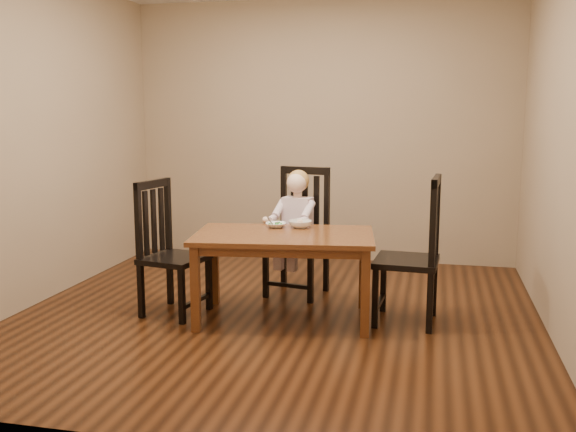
% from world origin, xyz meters
% --- Properties ---
extents(room, '(4.01, 4.01, 2.71)m').
position_xyz_m(room, '(0.00, 0.00, 1.35)').
color(room, '#49240F').
rests_on(room, ground).
extents(dining_table, '(1.42, 0.97, 0.67)m').
position_xyz_m(dining_table, '(0.08, -0.07, 0.59)').
color(dining_table, '#502612').
rests_on(dining_table, room).
extents(chair_child, '(0.54, 0.52, 1.09)m').
position_xyz_m(chair_child, '(0.04, 0.65, 0.52)').
color(chair_child, black).
rests_on(chair_child, room).
extents(chair_left, '(0.51, 0.52, 1.04)m').
position_xyz_m(chair_left, '(-0.83, -0.12, 0.50)').
color(chair_left, black).
rests_on(chair_left, room).
extents(chair_right, '(0.49, 0.51, 1.11)m').
position_xyz_m(chair_right, '(1.04, 0.06, 0.53)').
color(chair_right, black).
rests_on(chair_right, room).
extents(toddler, '(0.39, 0.45, 0.55)m').
position_xyz_m(toddler, '(0.03, 0.60, 0.66)').
color(toddler, beige).
rests_on(toddler, chair_child).
extents(bowl_peas, '(0.19, 0.19, 0.04)m').
position_xyz_m(bowl_peas, '(-0.04, 0.15, 0.69)').
color(bowl_peas, white).
rests_on(bowl_peas, dining_table).
extents(bowl_veg, '(0.19, 0.19, 0.06)m').
position_xyz_m(bowl_veg, '(0.15, 0.19, 0.69)').
color(bowl_veg, white).
rests_on(bowl_veg, dining_table).
extents(fork, '(0.08, 0.11, 0.05)m').
position_xyz_m(fork, '(-0.08, 0.12, 0.71)').
color(fork, silver).
rests_on(fork, bowl_peas).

